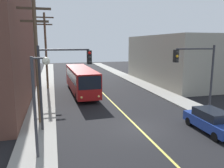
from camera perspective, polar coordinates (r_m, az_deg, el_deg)
ground_plane at (r=17.16m, az=6.93°, el=-11.26°), size 120.00×120.00×0.00m
sidewalk_left at (r=25.59m, az=-17.17°, el=-4.19°), size 2.50×90.00×0.15m
sidewalk_right at (r=28.79m, az=13.04°, el=-2.40°), size 2.50×90.00×0.15m
lane_stripe_center at (r=31.03m, az=-3.32°, el=-1.36°), size 0.16×60.00×0.01m
building_right_warehouse at (r=38.43m, az=17.58°, el=6.07°), size 12.00×19.47×7.49m
city_bus at (r=28.58m, az=-7.92°, el=1.24°), size 2.92×12.22×3.20m
parked_car_blue at (r=17.70m, az=23.98°, el=-8.52°), size 1.85×4.41×1.62m
utility_pole_near at (r=17.82m, az=-18.63°, el=6.46°), size 2.40×0.28×9.23m
utility_pole_mid at (r=31.57m, az=-16.53°, el=8.84°), size 2.40×0.28×10.09m
traffic_signal_left_corner at (r=16.23m, az=-12.61°, el=3.06°), size 3.75×0.48×6.00m
traffic_signal_right_corner at (r=19.68m, az=20.80°, el=3.87°), size 3.75×0.48×6.00m
street_lamp_left at (r=12.31m, az=-18.31°, el=-2.16°), size 0.98×0.40×5.50m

